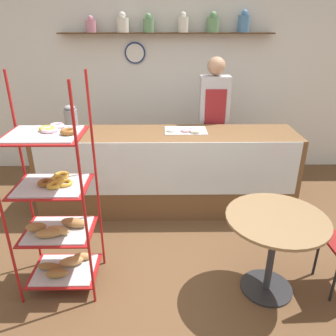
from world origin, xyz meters
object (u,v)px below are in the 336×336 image
(donut_tray_counter, at_px, (186,130))
(person_worker, at_px, (213,120))
(cafe_table, at_px, (274,236))
(coffee_carafe, at_px, (71,120))
(pastry_rack, at_px, (57,213))

(donut_tray_counter, bearing_deg, person_worker, 51.11)
(cafe_table, relative_size, coffee_carafe, 2.46)
(person_worker, bearing_deg, pastry_rack, -129.87)
(pastry_rack, bearing_deg, person_worker, 50.13)
(coffee_carafe, bearing_deg, pastry_rack, -82.72)
(pastry_rack, bearing_deg, coffee_carafe, 97.28)
(pastry_rack, height_order, donut_tray_counter, pastry_rack)
(cafe_table, height_order, coffee_carafe, coffee_carafe)
(person_worker, height_order, donut_tray_counter, person_worker)
(donut_tray_counter, bearing_deg, coffee_carafe, -177.98)
(cafe_table, distance_m, donut_tray_counter, 1.68)
(coffee_carafe, bearing_deg, donut_tray_counter, 2.02)
(pastry_rack, relative_size, person_worker, 1.03)
(pastry_rack, height_order, person_worker, pastry_rack)
(person_worker, bearing_deg, coffee_carafe, -162.80)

